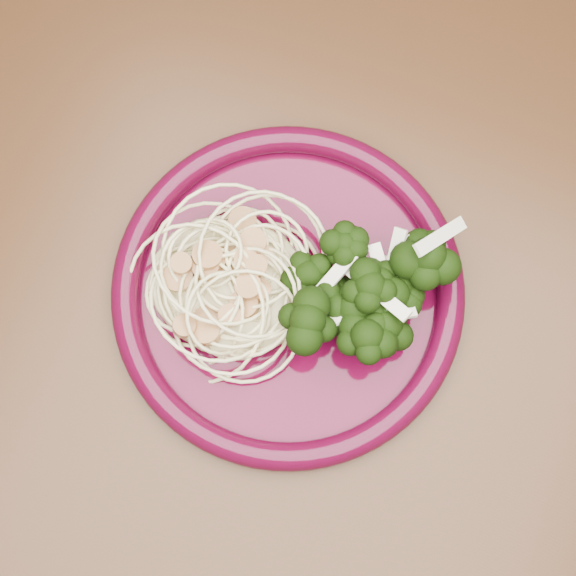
# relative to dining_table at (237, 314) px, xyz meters

# --- Properties ---
(dining_table) EXTENTS (1.20, 0.80, 0.75)m
(dining_table) POSITION_rel_dining_table_xyz_m (0.00, 0.00, 0.00)
(dining_table) COLOR #472814
(dining_table) RESTS_ON ground
(dinner_plate) EXTENTS (0.33, 0.33, 0.02)m
(dinner_plate) POSITION_rel_dining_table_xyz_m (0.04, 0.01, 0.11)
(dinner_plate) COLOR #47041E
(dinner_plate) RESTS_ON dining_table
(spaghetti_pile) EXTENTS (0.15, 0.14, 0.03)m
(spaghetti_pile) POSITION_rel_dining_table_xyz_m (0.00, 0.00, 0.12)
(spaghetti_pile) COLOR #F3EBAF
(spaghetti_pile) RESTS_ON dinner_plate
(scallop_cluster) EXTENTS (0.14, 0.14, 0.04)m
(scallop_cluster) POSITION_rel_dining_table_xyz_m (0.00, 0.00, 0.15)
(scallop_cluster) COLOR #B97F44
(scallop_cluster) RESTS_ON spaghetti_pile
(broccoli_pile) EXTENTS (0.13, 0.17, 0.05)m
(broccoli_pile) POSITION_rel_dining_table_xyz_m (0.10, 0.03, 0.13)
(broccoli_pile) COLOR black
(broccoli_pile) RESTS_ON dinner_plate
(onion_garnish) EXTENTS (0.09, 0.11, 0.05)m
(onion_garnish) POSITION_rel_dining_table_xyz_m (0.10, 0.03, 0.16)
(onion_garnish) COLOR #EFEECC
(onion_garnish) RESTS_ON broccoli_pile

